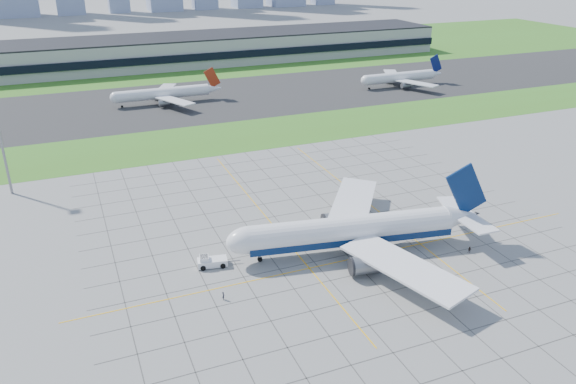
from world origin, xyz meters
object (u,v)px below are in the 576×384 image
(light_mast, at_px, (0,138))
(distant_jet_2, at_px, (400,77))
(distant_jet_1, at_px, (164,93))
(airliner, at_px, (353,231))
(pushback_tug, at_px, (211,261))
(crew_near, at_px, (223,296))
(crew_far, at_px, (470,250))

(light_mast, relative_size, distant_jet_2, 0.60)
(distant_jet_1, bearing_deg, airliner, -84.45)
(light_mast, xyz_separation_m, pushback_tug, (40.90, -58.19, -15.04))
(pushback_tug, relative_size, distant_jet_2, 0.22)
(pushback_tug, bearing_deg, crew_near, -84.68)
(light_mast, relative_size, crew_near, 14.64)
(light_mast, bearing_deg, crew_near, -60.74)
(light_mast, height_order, crew_near, light_mast)
(airliner, relative_size, distant_jet_1, 1.32)
(airliner, relative_size, pushback_tug, 6.44)
(airliner, xyz_separation_m, crew_far, (23.91, -10.76, -4.39))
(crew_far, distance_m, distant_jet_1, 159.52)
(distant_jet_1, bearing_deg, distant_jet_2, -5.65)
(crew_far, relative_size, distant_jet_2, 0.04)
(light_mast, xyz_separation_m, distant_jet_1, (57.82, 80.27, -11.69))
(crew_near, xyz_separation_m, crew_far, (55.83, -3.43, -0.09))
(pushback_tug, bearing_deg, airliner, -0.69)
(light_mast, height_order, airliner, light_mast)
(light_mast, bearing_deg, distant_jet_1, 54.23)
(crew_near, bearing_deg, distant_jet_2, -23.02)
(crew_far, bearing_deg, crew_near, -130.18)
(airliner, bearing_deg, light_mast, 148.08)
(light_mast, distance_m, crew_far, 122.36)
(pushback_tug, relative_size, crew_far, 5.94)
(light_mast, distance_m, distant_jet_2, 183.52)
(distant_jet_1, bearing_deg, crew_far, -76.25)
(pushback_tug, bearing_deg, light_mast, 134.84)
(crew_far, bearing_deg, distant_jet_2, 116.17)
(distant_jet_2, bearing_deg, airliner, -126.30)
(airliner, relative_size, crew_far, 38.26)
(light_mast, relative_size, pushback_tug, 2.74)
(airliner, xyz_separation_m, distant_jet_1, (-13.99, 144.15, -0.69))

